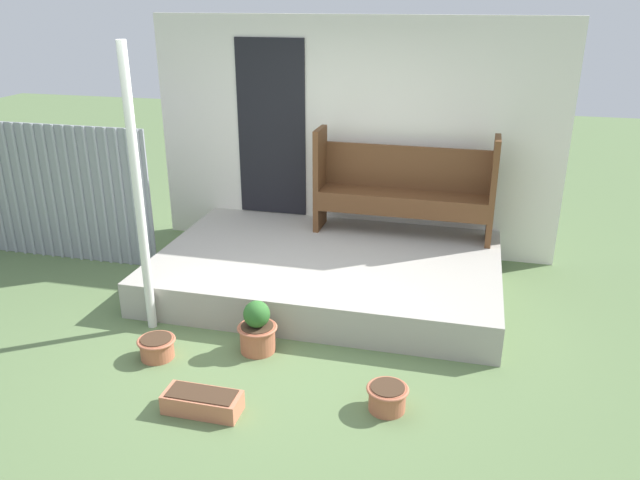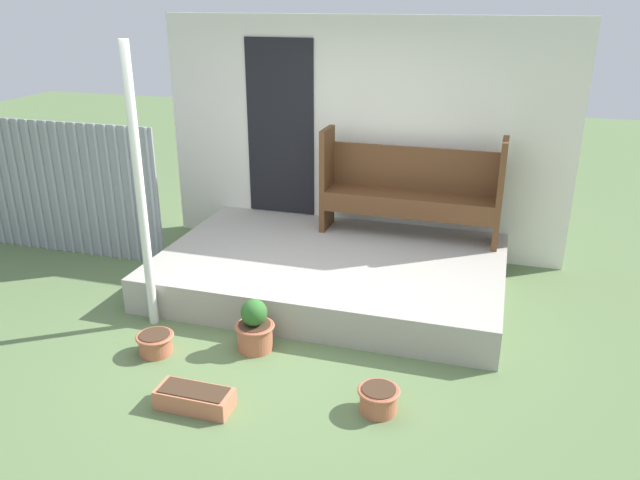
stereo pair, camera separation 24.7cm
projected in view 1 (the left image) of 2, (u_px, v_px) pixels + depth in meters
The scene contains 10 objects.
ground_plane at pixel (283, 339), 5.41m from camera, with size 24.00×24.00×0.00m, color #5B7547.
porch_slab at pixel (328, 271), 6.33m from camera, with size 3.38×2.24×0.35m.
house_wall at pixel (348, 137), 6.97m from camera, with size 4.58×0.08×2.60m.
fence_corrugated at pixel (29, 191), 6.91m from camera, with size 2.96×0.05×1.52m.
support_post at pixel (138, 195), 5.17m from camera, with size 0.08×0.08×2.47m.
bench at pixel (404, 184), 6.65m from camera, with size 1.90×0.42×1.12m.
flower_pot_left at pixel (157, 347), 5.11m from camera, with size 0.31×0.31×0.18m.
flower_pot_middle at pixel (257, 330), 5.17m from camera, with size 0.34×0.34×0.46m.
flower_pot_right at pixel (387, 397), 4.46m from camera, with size 0.31×0.31×0.19m.
planter_box_rect at pixel (203, 402), 4.45m from camera, with size 0.56×0.23×0.15m.
Camera 1 is at (1.46, -4.50, 2.78)m, focal length 35.00 mm.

